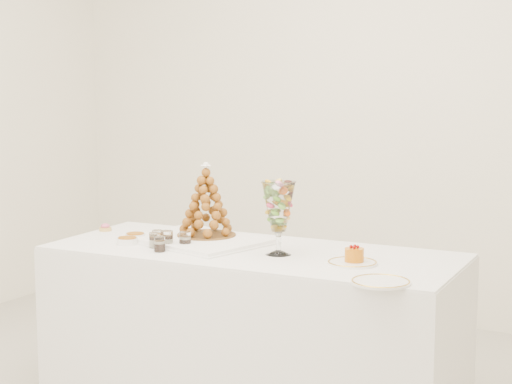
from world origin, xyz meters
The scene contains 15 objects.
buffet_table centered at (0.02, 0.37, 0.35)m, with size 1.90×0.86×0.71m.
lace_tray centered at (-0.30, 0.41, 0.72)m, with size 0.61×0.46×0.02m, color white.
macaron_vase centered at (0.17, 0.35, 0.91)m, with size 0.15×0.15×0.32m.
cake_plate centered at (0.53, 0.33, 0.71)m, with size 0.21×0.21×0.01m, color white.
spare_plate centered at (0.75, 0.08, 0.71)m, with size 0.23×0.23×0.01m, color white.
pink_tart centered at (-0.85, 0.41, 0.72)m, with size 0.06×0.06×0.04m.
verrine_a centered at (-0.42, 0.26, 0.74)m, with size 0.05×0.05×0.07m, color white.
verrine_b centered at (-0.34, 0.23, 0.74)m, with size 0.06×0.06×0.08m, color white.
verrine_c centered at (-0.27, 0.27, 0.74)m, with size 0.05×0.05×0.07m, color white.
verrine_d centered at (-0.39, 0.20, 0.74)m, with size 0.05×0.05×0.07m, color white.
verrine_e centered at (-0.32, 0.14, 0.74)m, with size 0.05×0.05×0.07m, color white.
ramekin_back centered at (-0.58, 0.30, 0.72)m, with size 0.09×0.09×0.03m, color white.
ramekin_front centered at (-0.54, 0.19, 0.72)m, with size 0.10×0.10×0.03m, color white.
croquembouche centered at (-0.29, 0.47, 0.90)m, with size 0.28×0.28×0.35m.
mousse_cake centered at (0.53, 0.34, 0.74)m, with size 0.08×0.08×0.07m.
Camera 1 is at (1.91, -2.87, 1.49)m, focal length 60.00 mm.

